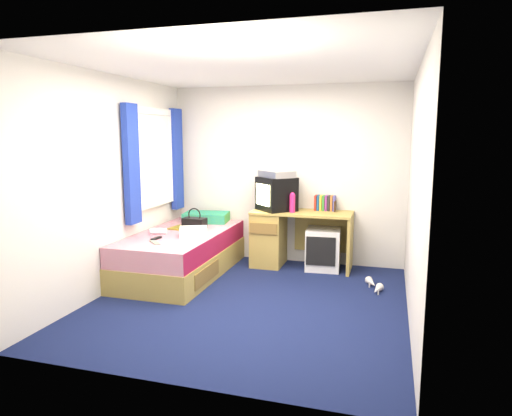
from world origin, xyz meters
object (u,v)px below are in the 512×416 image
(pillow, at_px, (206,217))
(towel, at_px, (193,232))
(water_bottle, at_px, (159,231))
(remote_control, at_px, (156,238))
(colour_swatch_fan, at_px, (155,242))
(picture_frame, at_px, (335,206))
(bed, at_px, (182,253))
(storage_cube, at_px, (323,249))
(handbag, at_px, (195,223))
(vcr, at_px, (277,174))
(magazine, at_px, (180,228))
(desk, at_px, (282,236))
(aerosol_can, at_px, (295,204))
(pink_water_bottle, at_px, (292,204))
(crt_tv, at_px, (276,194))
(white_heels, at_px, (374,286))

(pillow, bearing_deg, towel, -76.82)
(water_bottle, bearing_deg, remote_control, -67.41)
(towel, xyz_separation_m, colour_swatch_fan, (-0.28, -0.43, -0.05))
(picture_frame, bearing_deg, bed, -155.75)
(bed, xyz_separation_m, remote_control, (-0.11, -0.44, 0.28))
(bed, distance_m, storage_cube, 1.82)
(bed, relative_size, remote_control, 12.50)
(picture_frame, relative_size, remote_control, 0.88)
(handbag, xyz_separation_m, remote_control, (-0.19, -0.66, -0.07))
(bed, relative_size, vcr, 4.46)
(storage_cube, distance_m, colour_swatch_fan, 2.19)
(magazine, relative_size, colour_swatch_fan, 1.27)
(desk, xyz_separation_m, remote_control, (-1.22, -1.18, 0.14))
(pillow, xyz_separation_m, remote_control, (-0.14, -1.17, -0.06))
(storage_cube, bearing_deg, aerosol_can, 173.32)
(vcr, xyz_separation_m, colour_swatch_fan, (-1.07, -1.36, -0.69))
(towel, bearing_deg, bed, 143.25)
(magazine, bearing_deg, colour_swatch_fan, -83.30)
(vcr, xyz_separation_m, pink_water_bottle, (0.24, -0.12, -0.37))
(crt_tv, bearing_deg, magazine, -111.80)
(magazine, bearing_deg, handbag, 0.79)
(crt_tv, bearing_deg, aerosol_can, 44.46)
(pillow, height_order, handbag, handbag)
(desk, distance_m, pink_water_bottle, 0.50)
(handbag, relative_size, towel, 0.94)
(pillow, relative_size, aerosol_can, 3.07)
(colour_swatch_fan, bearing_deg, pink_water_bottle, 43.35)
(picture_frame, xyz_separation_m, towel, (-1.55, -1.04, -0.23))
(picture_frame, distance_m, towel, 1.88)
(colour_swatch_fan, bearing_deg, remote_control, 114.39)
(desk, relative_size, crt_tv, 2.16)
(storage_cube, relative_size, vcr, 1.20)
(handbag, bearing_deg, pillow, 100.12)
(water_bottle, relative_size, colour_swatch_fan, 0.91)
(vcr, height_order, pink_water_bottle, vcr)
(pillow, height_order, aerosol_can, aerosol_can)
(vcr, bearing_deg, picture_frame, 51.58)
(colour_swatch_fan, relative_size, remote_control, 1.38)
(crt_tv, xyz_separation_m, remote_control, (-1.15, -1.18, -0.42))
(desk, bearing_deg, crt_tv, 179.58)
(picture_frame, bearing_deg, crt_tv, -172.56)
(water_bottle, bearing_deg, pink_water_bottle, 28.12)
(bed, xyz_separation_m, storage_cube, (1.67, 0.72, 0.00))
(pink_water_bottle, xyz_separation_m, remote_control, (-1.39, -1.06, -0.31))
(aerosol_can, bearing_deg, water_bottle, -148.62)
(colour_swatch_fan, bearing_deg, crt_tv, 51.82)
(pillow, height_order, crt_tv, crt_tv)
(remote_control, bearing_deg, white_heels, 17.62)
(magazine, bearing_deg, towel, -46.85)
(towel, relative_size, remote_control, 2.02)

